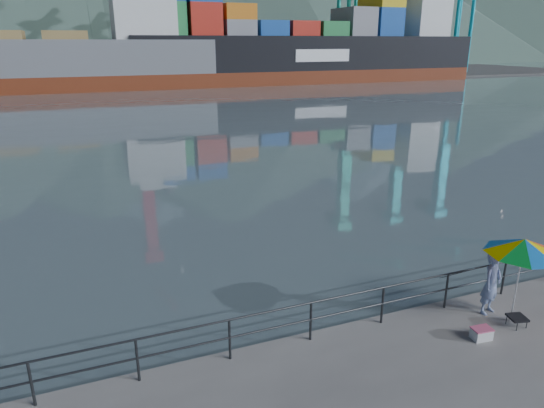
{
  "coord_description": "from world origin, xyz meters",
  "views": [
    {
      "loc": [
        -5.53,
        -7.23,
        6.8
      ],
      "look_at": [
        -0.28,
        6.0,
        2.0
      ],
      "focal_mm": 32.0,
      "sensor_mm": 36.0,
      "label": 1
    }
  ],
  "objects": [
    {
      "name": "harbor_water",
      "position": [
        0.0,
        130.0,
        0.0
      ],
      "size": [
        500.0,
        280.0,
        0.0
      ],
      "primitive_type": "cube",
      "color": "slate",
      "rests_on": "ground"
    },
    {
      "name": "far_dock",
      "position": [
        10.0,
        93.0,
        0.0
      ],
      "size": [
        200.0,
        40.0,
        0.4
      ],
      "primitive_type": "cube",
      "color": "#514F4C",
      "rests_on": "ground"
    },
    {
      "name": "guardrail",
      "position": [
        0.0,
        1.7,
        0.52
      ],
      "size": [
        22.0,
        0.06,
        1.03
      ],
      "color": "#2D3033",
      "rests_on": "ground"
    },
    {
      "name": "container_stacks",
      "position": [
        34.94,
        94.16,
        3.05
      ],
      "size": [
        58.0,
        8.4,
        7.8
      ],
      "color": "gray",
      "rests_on": "ground"
    },
    {
      "name": "fisherman",
      "position": [
        3.89,
        1.09,
        0.85
      ],
      "size": [
        0.71,
        0.56,
        1.7
      ],
      "primitive_type": "imported",
      "rotation": [
        0.0,
        0.0,
        0.28
      ],
      "color": "#2B4F9C",
      "rests_on": "ground"
    },
    {
      "name": "beach_umbrella",
      "position": [
        4.15,
        0.57,
        2.07
      ],
      "size": [
        2.12,
        2.12,
        2.26
      ],
      "color": "white",
      "rests_on": "ground"
    },
    {
      "name": "folding_stool",
      "position": [
        4.06,
        0.31,
        0.14
      ],
      "size": [
        0.5,
        0.5,
        0.27
      ],
      "color": "black",
      "rests_on": "ground"
    },
    {
      "name": "cooler_bag",
      "position": [
        2.83,
        0.21,
        0.13
      ],
      "size": [
        0.48,
        0.35,
        0.26
      ],
      "primitive_type": "cube",
      "rotation": [
        0.0,
        0.0,
        -0.11
      ],
      "color": "silver",
      "rests_on": "ground"
    },
    {
      "name": "fishing_rod",
      "position": [
        3.62,
        1.8,
        0.0
      ],
      "size": [
        0.14,
        1.61,
        1.14
      ],
      "primitive_type": "cylinder",
      "rotation": [
        0.96,
        0.0,
        0.08
      ],
      "color": "black",
      "rests_on": "ground"
    },
    {
      "name": "bulk_carrier",
      "position": [
        -10.3,
        73.18,
        4.08
      ],
      "size": [
        54.87,
        9.5,
        14.5
      ],
      "color": "maroon",
      "rests_on": "ground"
    },
    {
      "name": "container_ship",
      "position": [
        35.39,
        73.79,
        5.81
      ],
      "size": [
        62.34,
        10.39,
        18.1
      ],
      "color": "maroon",
      "rests_on": "ground"
    }
  ]
}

